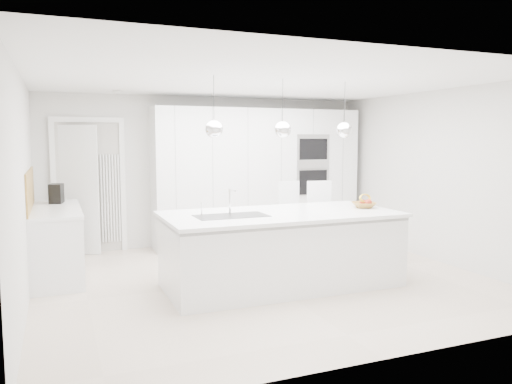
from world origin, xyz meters
name	(u,v)px	position (x,y,z in m)	size (l,w,h in m)	color
floor	(265,280)	(0.00, 0.00, 0.00)	(5.50, 5.50, 0.00)	beige
wall_back	(208,171)	(0.00, 2.50, 1.25)	(5.50, 5.50, 0.00)	silver
wall_left	(23,191)	(-2.75, 0.00, 1.25)	(5.00, 5.00, 0.00)	silver
ceiling	(265,81)	(0.00, 0.00, 2.50)	(5.50, 5.50, 0.00)	white
tall_cabinets	(258,177)	(0.80, 2.20, 1.15)	(3.60, 0.60, 2.30)	white
oven_stack	(313,165)	(1.70, 1.89, 1.35)	(0.62, 0.04, 1.05)	#A5A5A8
doorway_frame	(89,188)	(-1.95, 2.47, 1.02)	(1.11, 0.08, 2.13)	white
hallway_door	(72,190)	(-2.20, 2.42, 1.00)	(0.82, 0.04, 2.00)	white
radiator	(111,198)	(-1.63, 2.46, 0.85)	(0.32, 0.04, 1.40)	white
left_base_cabinets	(57,244)	(-2.45, 1.20, 0.43)	(0.60, 1.80, 0.86)	white
left_worktop	(55,209)	(-2.45, 1.20, 0.88)	(0.62, 1.82, 0.04)	white
oak_backsplash	(30,190)	(-2.74, 1.20, 1.15)	(0.02, 1.80, 0.50)	#A97C32
island_base	(282,251)	(0.10, -0.30, 0.43)	(2.80, 1.20, 0.86)	white
island_worktop	(280,214)	(0.10, -0.25, 0.88)	(2.84, 1.40, 0.04)	white
island_sink	(231,223)	(-0.55, -0.30, 0.82)	(0.84, 0.44, 0.18)	#3F3F42
island_tap	(230,201)	(-0.50, -0.10, 1.05)	(0.02, 0.02, 0.30)	white
pendant_left	(214,129)	(-0.75, -0.30, 1.90)	(0.20, 0.20, 0.20)	white
pendant_mid	(283,130)	(0.10, -0.30, 1.90)	(0.20, 0.20, 0.20)	white
pendant_right	(344,130)	(0.95, -0.30, 1.90)	(0.20, 0.20, 0.20)	white
fruit_bowl	(364,205)	(1.28, -0.28, 0.94)	(0.30, 0.30, 0.07)	#A97C32
espresso_machine	(56,194)	(-2.43, 1.72, 1.04)	(0.16, 0.25, 0.27)	black
bar_stool_left	(293,223)	(0.73, 0.69, 0.58)	(0.39, 0.53, 1.17)	white
bar_stool_right	(324,223)	(1.16, 0.53, 0.59)	(0.39, 0.54, 1.17)	white
apple_a	(363,202)	(1.28, -0.25, 0.97)	(0.08, 0.08, 0.08)	#AE2F1D
apple_b	(369,202)	(1.32, -0.32, 0.97)	(0.09, 0.09, 0.09)	#AE2F1D
apple_c	(367,203)	(1.30, -0.33, 0.97)	(0.08, 0.08, 0.08)	#AE2F1D
banana_bunch	(365,198)	(1.30, -0.28, 1.02)	(0.23, 0.23, 0.03)	yellow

